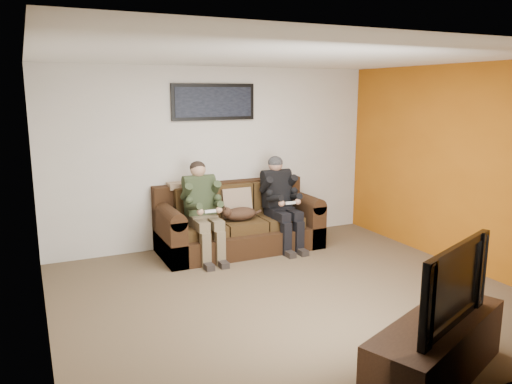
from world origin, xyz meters
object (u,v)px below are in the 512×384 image
sofa (238,224)px  tv_stand (436,350)px  person_left (203,205)px  television (441,282)px  cat (239,214)px  person_right (280,197)px  framed_poster (214,102)px

sofa → tv_stand: sofa is taller
person_left → television: (0.70, -3.59, 0.07)m
cat → television: bearing=-87.5°
person_left → tv_stand: (0.70, -3.59, -0.50)m
sofa → person_left: size_ratio=1.75×
person_right → cat: bearing=179.1°
tv_stand → television: television is taller
person_right → framed_poster: bearing=144.0°
person_right → tv_stand: size_ratio=0.85×
television → person_right: bearing=60.1°
cat → tv_stand: 3.62m
framed_poster → television: (0.31, -4.17, -1.29)m
person_left → television: person_left is taller
cat → person_left: bearing=-178.9°
sofa → television: size_ratio=2.04×
person_right → framed_poster: (-0.79, 0.58, 1.35)m
person_left → person_right: size_ratio=0.99×
television → person_left: bearing=78.9°
framed_poster → tv_stand: 4.57m
sofa → tv_stand: bearing=-88.3°
person_left → cat: (0.54, 0.01, -0.18)m
cat → framed_poster: bearing=104.8°
person_right → cat: size_ratio=2.01×
person_right → television: 3.62m
sofa → person_left: bearing=-162.0°
cat → tv_stand: cat is taller
person_right → tv_stand: (-0.48, -3.59, -0.51)m
framed_poster → cat: bearing=-75.2°
person_left → sofa: bearing=18.0°
person_right → framed_poster: framed_poster is taller
sofa → person_left: 0.74m
person_right → sofa: bearing=162.0°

